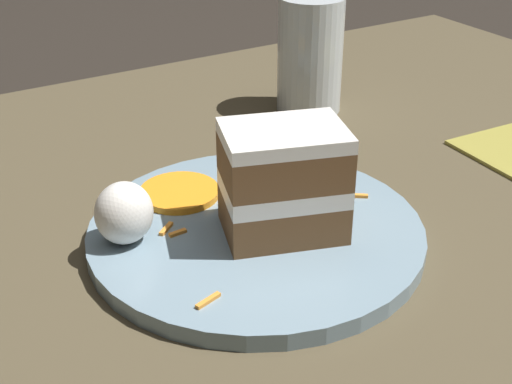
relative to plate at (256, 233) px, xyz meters
The scene contains 8 objects.
ground_plane 0.08m from the plate, 71.50° to the left, with size 6.00×6.00×0.00m, color black.
dining_table 0.07m from the plate, 71.50° to the left, with size 1.37×1.07×0.03m, color #4C422D.
plate is the anchor object (origin of this frame).
cake_slice 0.06m from the plate, 130.49° to the left, with size 0.12×0.10×0.09m.
cream_dollop 0.12m from the plate, 18.35° to the right, with size 0.05×0.04×0.05m, color white.
orange_garnish 0.09m from the plate, 68.01° to the right, with size 0.07×0.07×0.01m, color orange.
carrot_shreds_scatter 0.02m from the plate, 91.77° to the right, with size 0.21×0.17×0.00m.
drinking_glass 0.32m from the plate, 133.25° to the right, with size 0.08×0.08×0.14m.
Camera 1 is at (0.25, 0.39, 0.37)m, focal length 50.00 mm.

